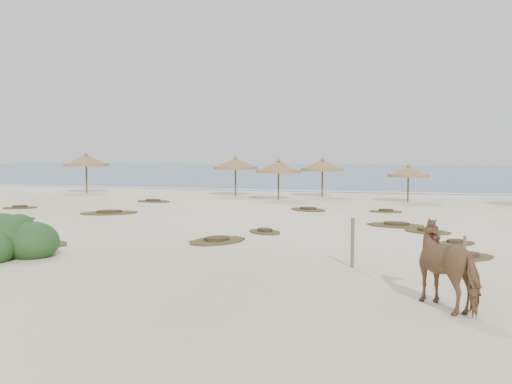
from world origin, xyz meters
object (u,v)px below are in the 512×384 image
at_px(palapa_0, 86,161).
at_px(bush, 1,240).
at_px(palapa_1, 235,164).
at_px(horse, 452,265).

height_order(palapa_0, bush, palapa_0).
bearing_deg(palapa_1, horse, -63.48).
bearing_deg(horse, bush, -46.93).
xyz_separation_m(palapa_0, palapa_1, (11.69, 0.32, -0.18)).
distance_m(horse, bush, 12.58).
xyz_separation_m(palapa_0, horse, (24.76, -25.88, -1.56)).
bearing_deg(bush, palapa_0, 117.50).
height_order(palapa_0, palapa_1, palapa_0).
relative_size(palapa_0, bush, 1.11).
bearing_deg(horse, palapa_1, -100.71).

